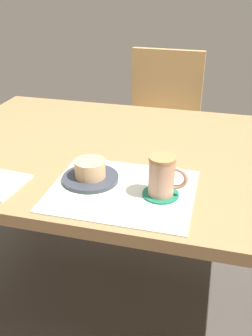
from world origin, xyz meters
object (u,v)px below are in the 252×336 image
(pastry, at_px, (90,169))
(coffee_mug, at_px, (163,176))
(dining_table, at_px, (133,167))
(wooden_chair, at_px, (161,127))
(pastry_plate, at_px, (91,178))

(pastry, distance_m, coffee_mug, 0.21)
(dining_table, bearing_deg, pastry, -105.70)
(wooden_chair, xyz_separation_m, pastry, (-0.03, -1.02, 0.27))
(wooden_chair, bearing_deg, coffee_mug, 101.29)
(pastry_plate, bearing_deg, dining_table, 74.30)
(pastry, bearing_deg, dining_table, 74.30)
(pastry_plate, height_order, coffee_mug, coffee_mug)
(coffee_mug, bearing_deg, wooden_chair, 99.55)
(pastry, height_order, coffee_mug, coffee_mug)
(wooden_chair, xyz_separation_m, pastry_plate, (-0.03, -1.02, 0.24))
(wooden_chair, relative_size, pastry, 10.12)
(dining_table, height_order, pastry, pastry)
(pastry, relative_size, coffee_mug, 0.80)
(coffee_mug, bearing_deg, pastry, 172.06)
(pastry_plate, relative_size, pastry, 1.85)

